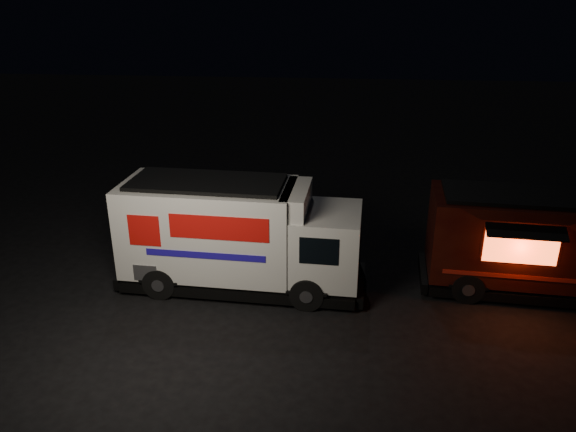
# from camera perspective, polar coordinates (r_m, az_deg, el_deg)

# --- Properties ---
(ground) EXTENTS (80.00, 80.00, 0.00)m
(ground) POSITION_cam_1_polar(r_m,az_deg,el_deg) (15.80, -2.74, -8.24)
(ground) COLOR black
(ground) RESTS_ON ground
(white_truck) EXTENTS (7.06, 2.74, 3.15)m
(white_truck) POSITION_cam_1_polar(r_m,az_deg,el_deg) (15.75, -4.73, -1.95)
(white_truck) COLOR silver
(white_truck) RESTS_ON ground
(red_truck) EXTENTS (6.34, 2.74, 2.88)m
(red_truck) POSITION_cam_1_polar(r_m,az_deg,el_deg) (16.97, 24.03, -2.59)
(red_truck) COLOR #37110A
(red_truck) RESTS_ON ground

